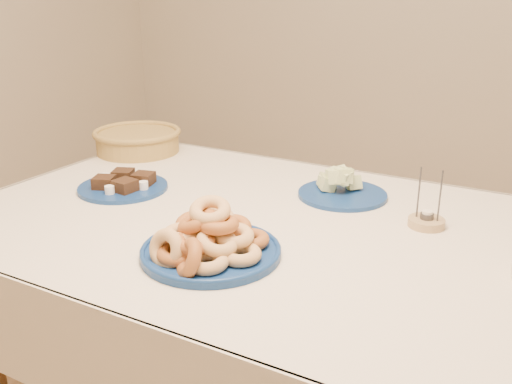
% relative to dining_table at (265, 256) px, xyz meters
% --- Properties ---
extents(dining_table, '(1.71, 1.11, 0.75)m').
position_rel_dining_table_xyz_m(dining_table, '(0.00, 0.00, 0.00)').
color(dining_table, brown).
rests_on(dining_table, ground).
extents(donut_platter, '(0.42, 0.42, 0.15)m').
position_rel_dining_table_xyz_m(donut_platter, '(-0.01, -0.25, 0.15)').
color(donut_platter, navy).
rests_on(donut_platter, dining_table).
extents(melon_plate, '(0.30, 0.30, 0.09)m').
position_rel_dining_table_xyz_m(melon_plate, '(0.10, 0.29, 0.13)').
color(melon_plate, navy).
rests_on(melon_plate, dining_table).
extents(brownie_plate, '(0.33, 0.33, 0.05)m').
position_rel_dining_table_xyz_m(brownie_plate, '(-0.51, 0.01, 0.12)').
color(brownie_plate, navy).
rests_on(brownie_plate, dining_table).
extents(wicker_basket, '(0.36, 0.36, 0.09)m').
position_rel_dining_table_xyz_m(wicker_basket, '(-0.75, 0.37, 0.15)').
color(wicker_basket, olive).
rests_on(wicker_basket, dining_table).
extents(candle_holder, '(0.10, 0.10, 0.16)m').
position_rel_dining_table_xyz_m(candle_holder, '(0.39, 0.18, 0.12)').
color(candle_holder, tan).
rests_on(candle_holder, dining_table).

